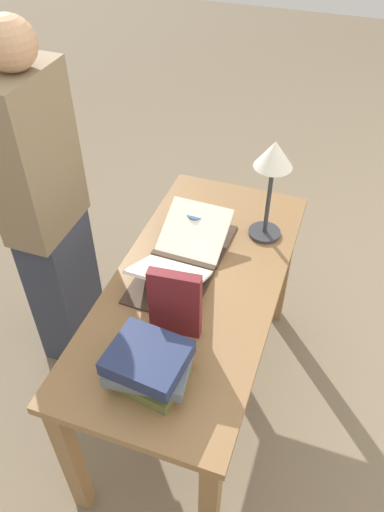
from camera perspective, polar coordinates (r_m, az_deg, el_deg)
ground_plane at (r=2.49m, az=0.35°, el=-15.49°), size 12.00×12.00×0.00m
reading_desk at (r=1.97m, az=0.43°, el=-5.46°), size 1.33×0.62×0.77m
open_book at (r=1.93m, az=-1.06°, el=0.02°), size 0.57×0.29×0.13m
book_stack_tall at (r=1.56m, az=-4.94°, el=-12.39°), size 0.22×0.27×0.14m
book_standing_upright at (r=1.63m, az=-1.96°, el=-5.46°), size 0.05×0.18×0.27m
reading_lamp at (r=1.91m, az=9.24°, el=10.18°), size 0.15×0.15×0.43m
coffee_mug at (r=2.07m, az=0.42°, el=3.87°), size 0.08×0.11×0.10m
person_reader at (r=2.19m, az=-16.05°, el=3.83°), size 0.36×0.21×1.63m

